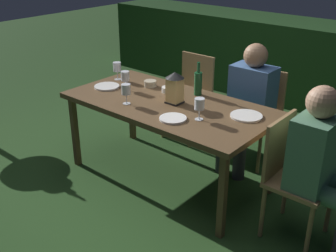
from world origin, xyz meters
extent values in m
plane|color=#26471E|center=(0.00, 0.00, 0.00)|extent=(16.00, 16.00, 0.00)
cube|color=brown|center=(0.00, 0.00, 0.70)|extent=(1.75, 0.88, 0.04)
cube|color=brown|center=(-0.81, -0.37, 0.34)|extent=(0.05, 0.05, 0.68)
cube|color=brown|center=(0.81, -0.37, 0.34)|extent=(0.05, 0.05, 0.68)
cube|color=brown|center=(-0.81, 0.37, 0.34)|extent=(0.05, 0.05, 0.68)
cube|color=brown|center=(0.81, 0.37, 0.34)|extent=(0.05, 0.05, 0.68)
cube|color=#937047|center=(0.39, 0.76, 0.43)|extent=(0.42, 0.40, 0.03)
cube|color=#937047|center=(0.39, 0.95, 0.66)|extent=(0.40, 0.03, 0.42)
cylinder|color=#937047|center=(0.57, 0.59, 0.21)|extent=(0.03, 0.03, 0.42)
cylinder|color=#937047|center=(0.21, 0.59, 0.21)|extent=(0.03, 0.03, 0.42)
cylinder|color=#937047|center=(0.57, 0.93, 0.21)|extent=(0.03, 0.03, 0.42)
cylinder|color=#937047|center=(0.21, 0.93, 0.21)|extent=(0.03, 0.03, 0.42)
cube|color=#426699|center=(0.39, 0.70, 0.70)|extent=(0.38, 0.24, 0.50)
sphere|color=#997051|center=(0.39, 0.70, 1.04)|extent=(0.21, 0.21, 0.21)
cylinder|color=#426699|center=(0.48, 0.56, 0.46)|extent=(0.13, 0.36, 0.13)
cylinder|color=#426699|center=(0.30, 0.56, 0.46)|extent=(0.13, 0.36, 0.13)
cylinder|color=#333338|center=(0.48, 0.40, 0.23)|extent=(0.11, 0.11, 0.45)
cylinder|color=#333338|center=(0.30, 0.40, 0.23)|extent=(0.11, 0.11, 0.45)
cube|color=#937047|center=(1.20, 0.00, 0.43)|extent=(0.40, 0.42, 0.03)
cube|color=#937047|center=(1.01, 0.00, 0.66)|extent=(0.03, 0.40, 0.42)
cylinder|color=#937047|center=(1.37, 0.18, 0.21)|extent=(0.03, 0.03, 0.42)
cylinder|color=#937047|center=(1.37, -0.18, 0.21)|extent=(0.03, 0.03, 0.42)
cylinder|color=#937047|center=(1.03, 0.18, 0.21)|extent=(0.03, 0.03, 0.42)
cylinder|color=#937047|center=(1.03, -0.18, 0.21)|extent=(0.03, 0.03, 0.42)
cube|color=#4C7A5B|center=(1.26, 0.00, 0.70)|extent=(0.24, 0.38, 0.50)
sphere|color=tan|center=(1.26, 0.00, 1.04)|extent=(0.21, 0.21, 0.21)
cylinder|color=#4C7A5B|center=(1.40, 0.09, 0.46)|extent=(0.36, 0.13, 0.13)
cylinder|color=#4C7A5B|center=(1.40, -0.09, 0.46)|extent=(0.36, 0.13, 0.13)
cube|color=#937047|center=(-0.39, 0.76, 0.43)|extent=(0.42, 0.40, 0.03)
cube|color=#937047|center=(-0.39, 0.95, 0.66)|extent=(0.40, 0.03, 0.42)
cylinder|color=#937047|center=(-0.21, 0.59, 0.21)|extent=(0.03, 0.03, 0.42)
cylinder|color=#937047|center=(-0.57, 0.59, 0.21)|extent=(0.03, 0.03, 0.42)
cylinder|color=#937047|center=(-0.21, 0.93, 0.21)|extent=(0.03, 0.03, 0.42)
cylinder|color=#937047|center=(-0.57, 0.93, 0.21)|extent=(0.03, 0.03, 0.42)
cube|color=black|center=(0.05, 0.02, 0.73)|extent=(0.12, 0.12, 0.01)
cube|color=#F9D17A|center=(0.05, 0.02, 0.84)|extent=(0.11, 0.11, 0.20)
cone|color=black|center=(0.05, 0.02, 0.97)|extent=(0.15, 0.15, 0.05)
cylinder|color=#195128|center=(0.08, 0.30, 0.83)|extent=(0.07, 0.07, 0.20)
cylinder|color=#195128|center=(0.08, 0.30, 0.97)|extent=(0.03, 0.03, 0.09)
cylinder|color=silver|center=(0.41, -0.12, 0.73)|extent=(0.06, 0.06, 0.00)
cylinder|color=silver|center=(0.41, -0.12, 0.77)|extent=(0.01, 0.01, 0.08)
cylinder|color=silver|center=(0.41, -0.12, 0.85)|extent=(0.08, 0.08, 0.08)
cylinder|color=maroon|center=(0.41, -0.12, 0.83)|extent=(0.07, 0.07, 0.03)
cylinder|color=silver|center=(-0.24, -0.25, 0.73)|extent=(0.06, 0.06, 0.00)
cylinder|color=silver|center=(-0.24, -0.25, 0.77)|extent=(0.01, 0.01, 0.08)
cylinder|color=silver|center=(-0.24, -0.25, 0.85)|extent=(0.08, 0.08, 0.08)
cylinder|color=maroon|center=(-0.24, -0.25, 0.83)|extent=(0.07, 0.07, 0.03)
cylinder|color=silver|center=(-0.49, -0.01, 0.73)|extent=(0.06, 0.06, 0.00)
cylinder|color=silver|center=(-0.49, -0.01, 0.77)|extent=(0.01, 0.01, 0.08)
cylinder|color=silver|center=(-0.49, -0.01, 0.85)|extent=(0.08, 0.08, 0.08)
cylinder|color=maroon|center=(-0.49, -0.01, 0.83)|extent=(0.07, 0.07, 0.03)
cylinder|color=silver|center=(-0.75, 0.14, 0.73)|extent=(0.06, 0.06, 0.00)
cylinder|color=silver|center=(-0.75, 0.14, 0.77)|extent=(0.01, 0.01, 0.08)
cylinder|color=silver|center=(-0.75, 0.14, 0.85)|extent=(0.08, 0.08, 0.08)
cylinder|color=maroon|center=(-0.75, 0.14, 0.83)|extent=(0.07, 0.07, 0.03)
cylinder|color=white|center=(-0.66, -0.08, 0.73)|extent=(0.23, 0.23, 0.01)
cylinder|color=white|center=(0.26, -0.25, 0.73)|extent=(0.21, 0.21, 0.01)
cylinder|color=white|center=(0.65, 0.15, 0.73)|extent=(0.24, 0.24, 0.01)
cylinder|color=#BCAD8E|center=(-0.38, 0.20, 0.75)|extent=(0.11, 0.11, 0.06)
cylinder|color=#424C1E|center=(-0.38, 0.20, 0.76)|extent=(0.10, 0.10, 0.02)
cylinder|color=silver|center=(-0.16, 0.19, 0.75)|extent=(0.12, 0.12, 0.05)
cylinder|color=tan|center=(-0.16, 0.19, 0.76)|extent=(0.10, 0.10, 0.01)
cube|color=#193816|center=(0.00, 2.58, 0.51)|extent=(5.79, 0.78, 1.01)
camera|label=1|loc=(2.07, -2.45, 1.98)|focal=44.37mm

